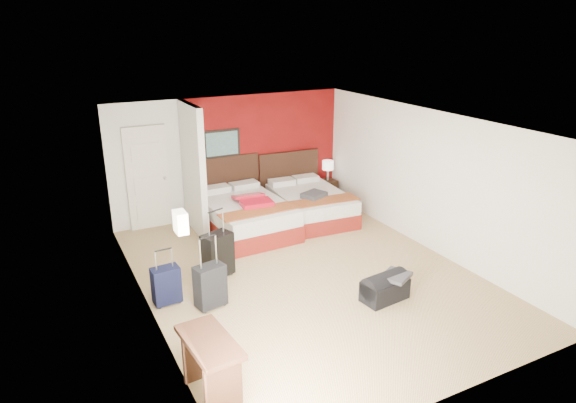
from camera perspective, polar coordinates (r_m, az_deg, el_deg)
ground at (r=8.45m, az=1.93°, el=-8.13°), size 6.50×6.50×0.00m
room_walls at (r=8.68m, az=-10.73°, el=1.30°), size 5.02×6.52×2.50m
red_accent_panel at (r=11.04m, az=-2.76°, el=5.52°), size 3.50×0.04×2.50m
partition_wall at (r=9.89m, az=-10.52°, el=3.53°), size 0.12×1.20×2.50m
entry_door at (r=10.33m, az=-15.39°, el=2.54°), size 0.82×0.06×2.05m
bed_left at (r=10.00m, az=-4.72°, el=-1.71°), size 1.52×2.12×0.62m
bed_right at (r=10.64m, az=2.56°, el=-0.47°), size 1.45×1.99×0.57m
red_suitcase_open at (r=9.82m, az=-4.01°, el=0.16°), size 0.66×0.86×0.10m
jacket_bundle at (r=10.23m, az=2.93°, el=0.72°), size 0.55×0.50×0.11m
nightstand at (r=11.72m, az=4.41°, el=1.24°), size 0.40×0.40×0.50m
table_lamp at (r=11.58m, az=4.47°, el=3.47°), size 0.27×0.27×0.45m
suitcase_black at (r=8.31m, az=-7.86°, el=-6.07°), size 0.55×0.44×0.71m
suitcase_charcoal at (r=7.51m, az=-8.68°, el=-9.47°), size 0.47×0.35×0.63m
suitcase_navy at (r=7.73m, az=-13.43°, el=-9.24°), size 0.41×0.27×0.55m
duffel_bag at (r=7.80m, az=10.76°, el=-9.56°), size 0.73×0.45×0.35m
jacket_draped at (r=7.76m, az=11.97°, el=-8.11°), size 0.54×0.51×0.06m
desk at (r=5.85m, az=-8.60°, el=-18.05°), size 0.53×0.94×0.76m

